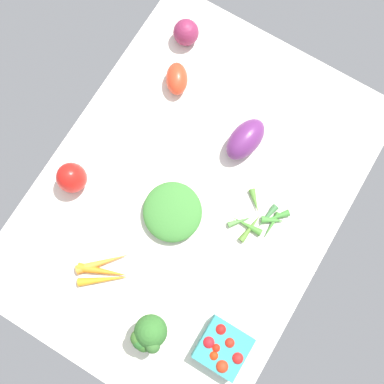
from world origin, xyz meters
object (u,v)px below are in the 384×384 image
carrot_bunch (104,270)px  okra_pile (260,219)px  red_onion_near_basket (186,32)px  berry_basket (223,348)px  broccoli_head (149,335)px  roma_tomato (177,79)px  eggplant (245,139)px  bell_pepper_red (72,178)px  leafy_greens_clump (172,212)px

carrot_bunch → okra_pile: (-32.20, 27.93, -0.29)cm
red_onion_near_basket → berry_basket: bearing=37.3°
broccoli_head → roma_tomato: broccoli_head is taller
eggplant → berry_basket: 53.51cm
eggplant → bell_pepper_red: (32.69, -33.36, 0.91)cm
leafy_greens_clump → berry_basket: bearing=51.5°
carrot_bunch → leafy_greens_clump: leafy_greens_clump is taller
eggplant → berry_basket: (48.93, 21.64, -0.79)cm
leafy_greens_clump → bell_pepper_red: size_ratio=1.69×
okra_pile → red_onion_near_basket: (-35.04, -43.95, 2.74)cm
okra_pile → leafy_greens_clump: size_ratio=0.88×
broccoli_head → berry_basket: 18.60cm
okra_pile → roma_tomato: size_ratio=1.51×
broccoli_head → roma_tomato: bearing=-154.1°
berry_basket → okra_pile: bearing=-166.9°
carrot_bunch → berry_basket: (0.52, 35.54, 1.85)cm
okra_pile → red_onion_near_basket: 56.27cm
carrot_bunch → leafy_greens_clump: bearing=161.5°
bell_pepper_red → eggplant: bearing=134.4°
carrot_bunch → leafy_greens_clump: 23.12cm
carrot_bunch → red_onion_near_basket: red_onion_near_basket is taller
berry_basket → red_onion_near_basket: bearing=-142.7°
okra_pile → eggplant: eggplant is taller
eggplant → berry_basket: eggplant is taller
okra_pile → berry_basket: berry_basket is taller
broccoli_head → red_onion_near_basket: bearing=-155.0°
carrot_bunch → leafy_greens_clump: size_ratio=0.90×
eggplant → roma_tomato: bearing=86.4°
red_onion_near_basket → bell_pepper_red: 51.65cm
roma_tomato → eggplant: bearing=44.0°
leafy_greens_clump → berry_basket: size_ratio=1.41×
broccoli_head → leafy_greens_clump: broccoli_head is taller
okra_pile → red_onion_near_basket: red_onion_near_basket is taller
broccoli_head → eggplant: (-55.14, -4.61, -3.37)cm
okra_pile → roma_tomato: 44.80cm
okra_pile → berry_basket: (32.72, 7.60, 2.14)cm
red_onion_near_basket → berry_basket: red_onion_near_basket is taller
broccoli_head → bell_pepper_red: size_ratio=1.21×
roma_tomato → berry_basket: 71.85cm
okra_pile → berry_basket: size_ratio=1.24×
broccoli_head → leafy_greens_clump: (-28.63, -11.19, -4.86)cm
okra_pile → eggplant: 21.64cm
berry_basket → leafy_greens_clump: bearing=-128.5°
eggplant → carrot_bunch: bearing=173.3°
red_onion_near_basket → okra_pile: bearing=51.4°
okra_pile → leafy_greens_clump: 23.09cm
carrot_bunch → bell_pepper_red: bearing=-128.9°
okra_pile → bell_pepper_red: 50.33cm
eggplant → leafy_greens_clump: (26.51, -6.58, -1.49)cm
eggplant → bell_pepper_red: size_ratio=1.38×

